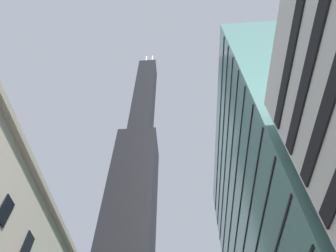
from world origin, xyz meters
name	(u,v)px	position (x,y,z in m)	size (l,w,h in m)	color
dark_skyscraper	(129,227)	(-16.03, 77.66, 62.91)	(24.55, 24.55, 206.69)	black
glass_office_midrise	(289,237)	(18.08, 28.70, 26.34)	(14.26, 44.79, 52.67)	slate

